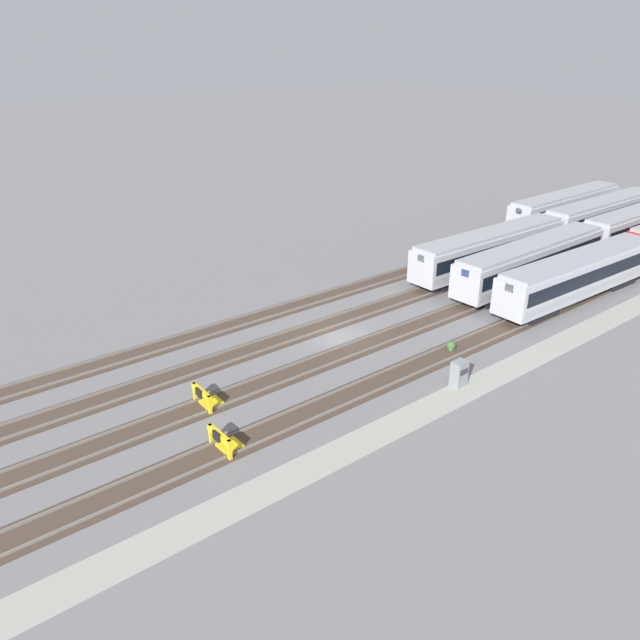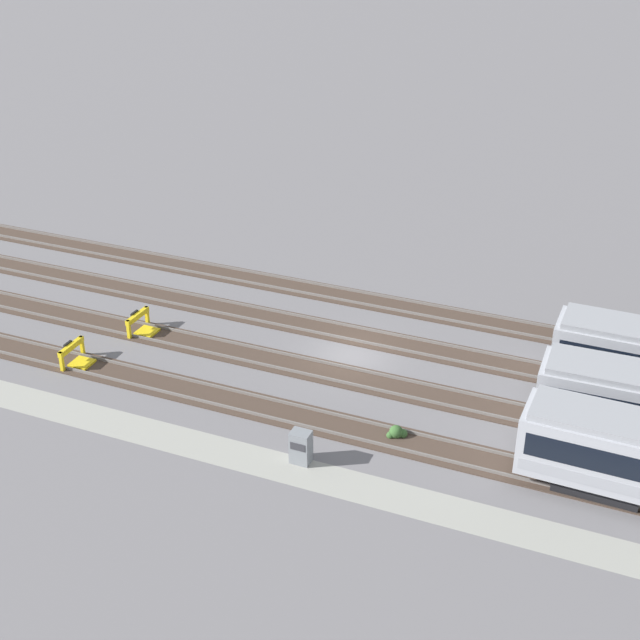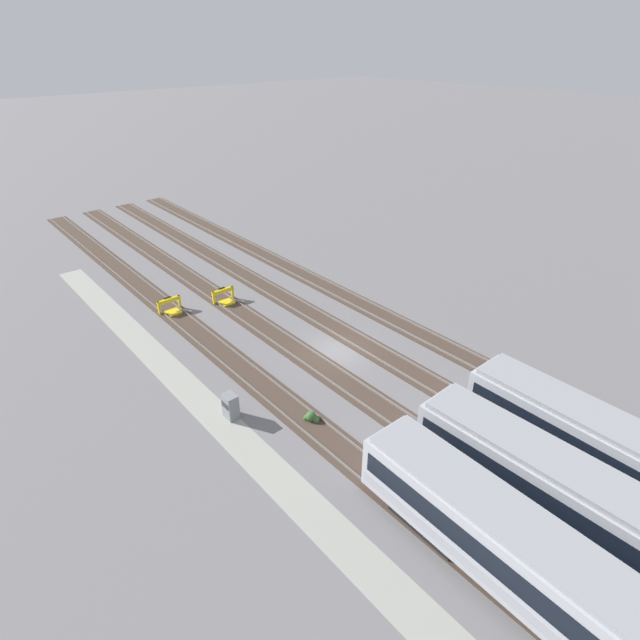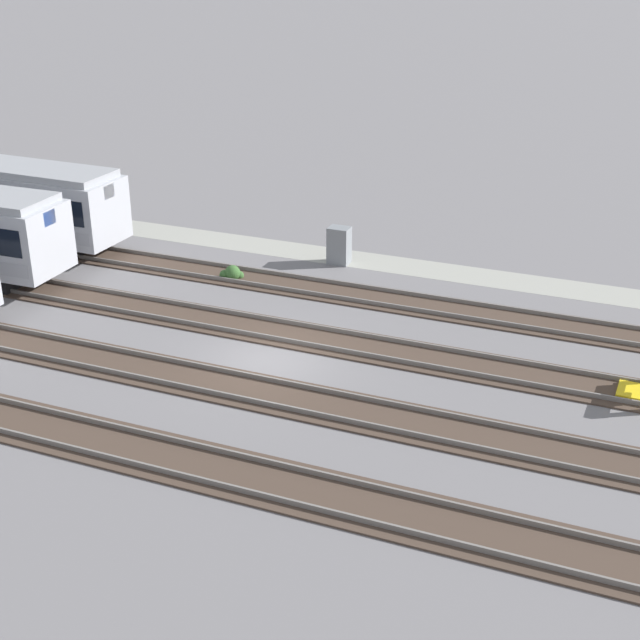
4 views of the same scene
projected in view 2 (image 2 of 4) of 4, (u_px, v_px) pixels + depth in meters
The scene contains 10 objects.
ground_plane at pixel (351, 355), 48.00m from camera, with size 400.00×400.00×0.00m, color slate.
service_walkway at pixel (270, 464), 39.69m from camera, with size 54.00×2.00×0.01m, color #9E9E93.
rail_track_nearest at pixel (304, 418), 42.79m from camera, with size 90.00×2.23×0.21m.
rail_track_near_inner at pixel (337, 374), 46.25m from camera, with size 90.00×2.24×0.21m.
rail_track_middle at pixel (365, 337), 49.71m from camera, with size 90.00×2.24×0.21m.
rail_track_far_inner at pixel (389, 304), 53.17m from camera, with size 90.00×2.23×0.21m.
bumper_stop_nearest_track at pixel (76, 356), 46.99m from camera, with size 1.35×2.00×1.22m.
bumper_stop_near_inner_track at pixel (142, 324), 49.99m from camera, with size 1.36×2.01×1.22m.
electrical_cabinet at pixel (301, 447), 39.48m from camera, with size 0.90×0.73×1.60m.
weed_clump at pixel (397, 433), 41.38m from camera, with size 0.92×0.70×0.64m.
Camera 2 is at (14.24, -38.74, 24.63)m, focal length 50.00 mm.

